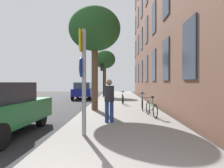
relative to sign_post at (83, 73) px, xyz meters
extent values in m
plane|color=#332D28|center=(-2.28, 10.98, -1.89)|extent=(41.80, 41.80, 0.00)
cube|color=#232326|center=(-4.38, 10.98, -1.89)|extent=(7.00, 38.00, 0.01)
cube|color=gray|center=(1.22, 10.98, -1.83)|extent=(4.20, 38.00, 0.12)
cube|color=#2D3847|center=(3.54, 1.55, 0.92)|extent=(0.06, 1.38, 2.17)
cube|color=#2D3847|center=(3.54, 5.12, 0.92)|extent=(0.06, 1.38, 2.17)
cube|color=#2D3847|center=(3.54, 8.70, 0.92)|extent=(0.06, 1.38, 2.17)
cube|color=#2D3847|center=(3.54, 12.27, 0.92)|extent=(0.06, 1.38, 2.17)
cube|color=#2D3847|center=(3.54, 15.84, 0.92)|extent=(0.06, 1.38, 2.17)
cube|color=#2D3847|center=(3.54, 19.41, 0.92)|extent=(0.06, 1.38, 2.17)
cube|color=#2D3847|center=(3.54, 22.98, 0.92)|extent=(0.06, 1.38, 2.17)
cube|color=#2D3847|center=(3.54, 8.70, 4.21)|extent=(0.06, 1.38, 2.17)
cube|color=#2D3847|center=(3.54, 12.27, 4.21)|extent=(0.06, 1.38, 2.17)
cube|color=#2D3847|center=(3.54, 15.84, 4.21)|extent=(0.06, 1.38, 2.17)
cube|color=#2D3847|center=(3.54, 19.41, 4.21)|extent=(0.06, 1.38, 2.17)
cube|color=#2D3847|center=(3.54, 22.98, 4.21)|extent=(0.06, 1.38, 2.17)
cube|color=#2D3847|center=(3.54, 15.84, 7.51)|extent=(0.06, 1.38, 2.17)
cube|color=#2D3847|center=(3.54, 19.41, 7.51)|extent=(0.06, 1.38, 2.17)
cube|color=#2D3847|center=(3.54, 22.98, 7.51)|extent=(0.06, 1.38, 2.17)
cube|color=#2D3847|center=(3.54, 22.98, 10.80)|extent=(0.06, 1.38, 2.17)
cylinder|color=gray|center=(0.03, 0.00, -0.26)|extent=(0.12, 0.12, 3.03)
cube|color=yellow|center=(-0.05, 0.00, 0.91)|extent=(0.03, 0.60, 0.60)
cylinder|color=#14339E|center=(-0.05, 0.00, 0.16)|extent=(0.03, 0.56, 0.56)
cylinder|color=black|center=(-0.41, 15.98, 0.01)|extent=(0.12, 0.12, 3.57)
cube|color=black|center=(-0.59, 15.98, 1.34)|extent=(0.20, 0.24, 0.80)
sphere|color=#4B0707|center=(-0.70, 15.98, 1.60)|extent=(0.16, 0.16, 0.16)
sphere|color=#523707|center=(-0.70, 15.98, 1.34)|extent=(0.16, 0.16, 0.16)
sphere|color=green|center=(-0.70, 15.98, 1.08)|extent=(0.16, 0.16, 0.16)
cylinder|color=brown|center=(-0.24, 5.60, 0.03)|extent=(0.35, 0.35, 3.60)
ellipsoid|color=#235123|center=(-0.24, 5.60, 2.68)|extent=(2.84, 2.84, 2.41)
cylinder|color=brown|center=(-0.38, 17.96, -0.08)|extent=(0.33, 0.33, 3.39)
ellipsoid|color=#235123|center=(-0.38, 17.96, 2.35)|extent=(2.42, 2.42, 2.06)
torus|color=black|center=(2.44, 3.90, -1.47)|extent=(0.12, 0.62, 0.62)
torus|color=black|center=(2.57, 2.82, -1.47)|extent=(0.12, 0.62, 0.62)
cylinder|color=#267233|center=(2.51, 3.36, -1.30)|extent=(0.16, 0.92, 0.04)
cylinder|color=#267233|center=(2.54, 3.09, -1.37)|extent=(0.11, 0.56, 0.30)
cylinder|color=#267233|center=(2.53, 3.20, -1.06)|extent=(0.04, 0.04, 0.28)
cube|color=black|center=(2.53, 3.20, -0.90)|extent=(0.10, 0.24, 0.06)
cylinder|color=#4C4C4C|center=(2.44, 3.90, -0.98)|extent=(0.42, 0.08, 0.03)
torus|color=black|center=(2.44, 6.30, -1.44)|extent=(0.10, 0.68, 0.68)
torus|color=black|center=(2.34, 5.22, -1.44)|extent=(0.10, 0.68, 0.68)
cylinder|color=#194C99|center=(2.39, 5.76, -1.25)|extent=(0.13, 0.92, 0.04)
cylinder|color=#194C99|center=(2.37, 5.49, -1.33)|extent=(0.10, 0.56, 0.30)
cylinder|color=#194C99|center=(2.38, 5.60, -1.00)|extent=(0.04, 0.04, 0.28)
cube|color=black|center=(2.38, 5.60, -0.84)|extent=(0.10, 0.24, 0.06)
cylinder|color=#4C4C4C|center=(2.44, 6.30, -0.92)|extent=(0.42, 0.07, 0.03)
torus|color=black|center=(1.38, 9.17, -1.45)|extent=(0.05, 0.65, 0.65)
torus|color=black|center=(1.40, 8.08, -1.45)|extent=(0.05, 0.65, 0.65)
cylinder|color=#267233|center=(1.39, 8.62, -1.27)|extent=(0.06, 0.93, 0.04)
cylinder|color=#267233|center=(1.40, 8.35, -1.35)|extent=(0.06, 0.56, 0.30)
cylinder|color=#267233|center=(1.39, 8.46, -1.02)|extent=(0.04, 0.04, 0.28)
cube|color=black|center=(1.39, 8.46, -0.86)|extent=(0.10, 0.24, 0.06)
cylinder|color=#4C4C4C|center=(1.38, 9.17, -0.94)|extent=(0.42, 0.04, 0.03)
cylinder|color=navy|center=(0.60, 1.92, -1.38)|extent=(0.15, 0.15, 0.79)
cylinder|color=navy|center=(0.77, 1.92, -1.38)|extent=(0.15, 0.15, 0.79)
cylinder|color=#26262D|center=(0.68, 1.92, -0.69)|extent=(0.50, 0.50, 0.59)
sphere|color=#936B4C|center=(0.68, 1.92, -0.26)|extent=(0.21, 0.21, 0.21)
cylinder|color=black|center=(-1.83, 1.73, -1.56)|extent=(0.22, 0.64, 0.64)
cylinder|color=black|center=(-1.83, -1.05, -1.56)|extent=(0.22, 0.64, 0.64)
cube|color=navy|center=(-2.33, 14.80, -1.21)|extent=(1.92, 4.14, 0.70)
cube|color=#384756|center=(-2.33, 14.60, -0.56)|extent=(1.57, 2.33, 0.60)
cylinder|color=black|center=(-3.13, 16.11, -1.56)|extent=(0.22, 0.64, 0.64)
cylinder|color=black|center=(-1.52, 16.11, -1.56)|extent=(0.22, 0.64, 0.64)
cylinder|color=black|center=(-3.13, 13.50, -1.56)|extent=(0.22, 0.64, 0.64)
cylinder|color=black|center=(-1.52, 13.50, -1.56)|extent=(0.22, 0.64, 0.64)
camera|label=1|loc=(0.96, -6.05, -0.27)|focal=34.01mm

